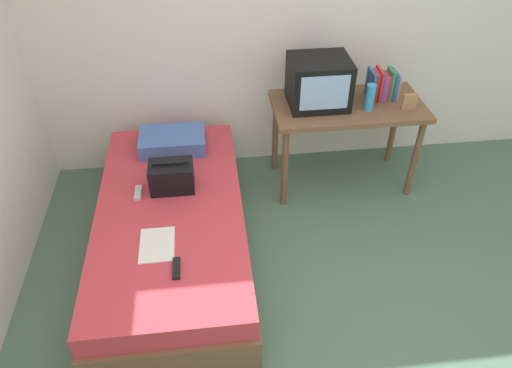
{
  "coord_description": "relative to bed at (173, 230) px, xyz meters",
  "views": [
    {
      "loc": [
        -0.62,
        -1.57,
        2.55
      ],
      "look_at": [
        -0.32,
        0.93,
        0.51
      ],
      "focal_mm": 33.3,
      "sensor_mm": 36.0,
      "label": 1
    }
  ],
  "objects": [
    {
      "name": "wall_back",
      "position": [
        0.92,
        1.16,
        1.08
      ],
      "size": [
        5.2,
        0.1,
        2.6
      ],
      "primitive_type": "cube",
      "color": "silver",
      "rests_on": "ground"
    },
    {
      "name": "book_row",
      "position": [
        1.65,
        0.75,
        0.63
      ],
      "size": [
        0.23,
        0.17,
        0.24
      ],
      "color": "#2D5699",
      "rests_on": "desk"
    },
    {
      "name": "handbag",
      "position": [
        0.02,
        0.19,
        0.33
      ],
      "size": [
        0.3,
        0.2,
        0.22
      ],
      "color": "black",
      "rests_on": "bed"
    },
    {
      "name": "water_bottle",
      "position": [
        1.5,
        0.58,
        0.63
      ],
      "size": [
        0.07,
        0.07,
        0.2
      ],
      "primitive_type": "cylinder",
      "color": "#3399DB",
      "rests_on": "desk"
    },
    {
      "name": "tv",
      "position": [
        1.14,
        0.72,
        0.71
      ],
      "size": [
        0.44,
        0.39,
        0.36
      ],
      "color": "black",
      "rests_on": "desk"
    },
    {
      "name": "ground_plane",
      "position": [
        0.92,
        -0.84,
        -0.22
      ],
      "size": [
        8.0,
        8.0,
        0.0
      ],
      "primitive_type": "plane",
      "color": "#4C6B56"
    },
    {
      "name": "remote_silver",
      "position": [
        -0.21,
        0.15,
        0.24
      ],
      "size": [
        0.04,
        0.14,
        0.02
      ],
      "primitive_type": "cube",
      "color": "#B7B7BC",
      "rests_on": "bed"
    },
    {
      "name": "bed",
      "position": [
        0.0,
        0.0,
        0.0
      ],
      "size": [
        1.0,
        2.0,
        0.45
      ],
      "color": "brown",
      "rests_on": "ground"
    },
    {
      "name": "remote_dark",
      "position": [
        0.05,
        -0.56,
        0.24
      ],
      "size": [
        0.04,
        0.16,
        0.02
      ],
      "primitive_type": "cube",
      "color": "black",
      "rests_on": "bed"
    },
    {
      "name": "magazine",
      "position": [
        -0.06,
        -0.35,
        0.23
      ],
      "size": [
        0.21,
        0.29,
        0.01
      ],
      "primitive_type": "cube",
      "color": "white",
      "rests_on": "bed"
    },
    {
      "name": "picture_frame",
      "position": [
        1.8,
        0.55,
        0.59
      ],
      "size": [
        0.11,
        0.02,
        0.13
      ],
      "primitive_type": "cube",
      "color": "#9E754C",
      "rests_on": "desk"
    },
    {
      "name": "pillow",
      "position": [
        0.02,
        0.69,
        0.29
      ],
      "size": [
        0.5,
        0.33,
        0.12
      ],
      "primitive_type": "cube",
      "color": "#4766AD",
      "rests_on": "bed"
    },
    {
      "name": "desk",
      "position": [
        1.38,
        0.68,
        0.43
      ],
      "size": [
        1.16,
        0.6,
        0.74
      ],
      "color": "brown",
      "rests_on": "ground"
    }
  ]
}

